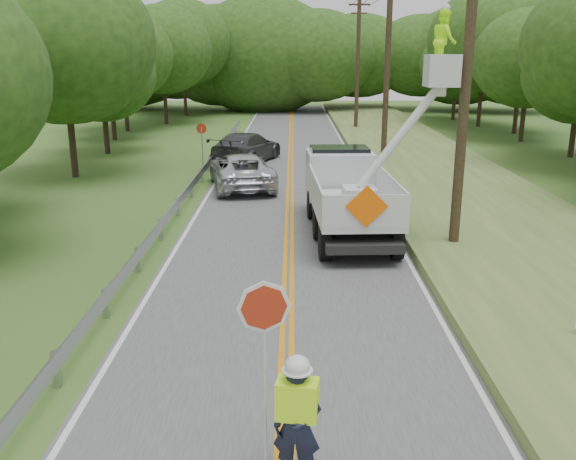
{
  "coord_description": "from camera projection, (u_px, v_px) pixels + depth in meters",
  "views": [
    {
      "loc": [
        0.11,
        -8.74,
        5.77
      ],
      "look_at": [
        0.0,
        6.0,
        1.5
      ],
      "focal_mm": 38.15,
      "sensor_mm": 36.0,
      "label": 1
    }
  ],
  "objects": [
    {
      "name": "ground",
      "position": [
        285.0,
        420.0,
        10.0
      ],
      "size": [
        140.0,
        140.0,
        0.0
      ],
      "primitive_type": "plane",
      "color": "#355A26",
      "rests_on": "ground"
    },
    {
      "name": "guardrail",
      "position": [
        188.0,
        190.0,
        24.2
      ],
      "size": [
        0.18,
        48.0,
        0.77
      ],
      "color": "#97999F",
      "rests_on": "ground"
    },
    {
      "name": "suv_silver",
      "position": [
        241.0,
        170.0,
        27.01
      ],
      "size": [
        3.58,
        5.89,
        1.53
      ],
      "primitive_type": "imported",
      "rotation": [
        0.0,
        0.0,
        3.34
      ],
      "color": "silver",
      "rests_on": "road"
    },
    {
      "name": "treeline_horizon",
      "position": [
        280.0,
        56.0,
        62.48
      ],
      "size": [
        55.97,
        13.84,
        11.97
      ],
      "color": "#1F3F14",
      "rests_on": "ground"
    },
    {
      "name": "suv_darkgrey",
      "position": [
        246.0,
        147.0,
        33.24
      ],
      "size": [
        4.05,
        6.08,
        1.64
      ],
      "primitive_type": "imported",
      "rotation": [
        0.0,
        0.0,
        2.8
      ],
      "color": "#3A3E42",
      "rests_on": "road"
    },
    {
      "name": "stop_sign_permanent",
      "position": [
        202.0,
        140.0,
        30.18
      ],
      "size": [
        0.52,
        0.06,
        2.46
      ],
      "color": "#97999F",
      "rests_on": "ground"
    },
    {
      "name": "tall_grass_verge",
      "position": [
        475.0,
        206.0,
        23.36
      ],
      "size": [
        7.0,
        96.0,
        0.3
      ],
      "primitive_type": "cube",
      "color": "#4B642F",
      "rests_on": "ground"
    },
    {
      "name": "treeline_left",
      "position": [
        113.0,
        54.0,
        36.9
      ],
      "size": [
        10.78,
        57.68,
        10.67
      ],
      "color": "#332319",
      "rests_on": "ground"
    },
    {
      "name": "flagger",
      "position": [
        296.0,
        416.0,
        8.23
      ],
      "size": [
        1.15,
        0.53,
        2.95
      ],
      "color": "#191E33",
      "rests_on": "road"
    },
    {
      "name": "utility_poles",
      "position": [
        413.0,
        66.0,
        24.84
      ],
      "size": [
        1.6,
        43.3,
        10.0
      ],
      "color": "#2D2216",
      "rests_on": "ground"
    },
    {
      "name": "road",
      "position": [
        290.0,
        209.0,
        23.45
      ],
      "size": [
        7.2,
        96.0,
        0.03
      ],
      "color": "#49494B",
      "rests_on": "ground"
    },
    {
      "name": "bucket_truck",
      "position": [
        351.0,
        183.0,
        20.62
      ],
      "size": [
        4.13,
        7.22,
        6.92
      ],
      "color": "black",
      "rests_on": "road"
    }
  ]
}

